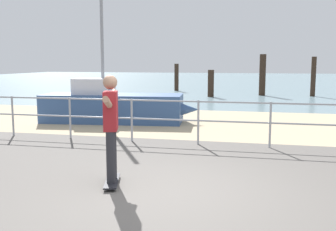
{
  "coord_description": "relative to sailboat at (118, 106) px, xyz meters",
  "views": [
    {
      "loc": [
        1.19,
        -5.37,
        1.94
      ],
      "look_at": [
        -0.51,
        2.0,
        0.9
      ],
      "focal_mm": 42.28,
      "sensor_mm": 36.0,
      "label": 1
    }
  ],
  "objects": [
    {
      "name": "ground_plane",
      "position": [
        3.18,
        -7.43,
        -0.52
      ],
      "size": [
        24.0,
        10.0,
        0.04
      ],
      "primitive_type": "cube",
      "color": "#605B56",
      "rests_on": "ground"
    },
    {
      "name": "groyne_post_1",
      "position": [
        1.81,
        9.62,
        0.22
      ],
      "size": [
        0.33,
        0.33,
        1.48
      ],
      "primitive_type": "cylinder",
      "color": "#332319",
      "rests_on": "ground"
    },
    {
      "name": "sea_surface",
      "position": [
        3.18,
        28.57,
        -0.52
      ],
      "size": [
        72.0,
        50.0,
        0.04
      ],
      "primitive_type": "cube",
      "color": "#75939E",
      "rests_on": "ground"
    },
    {
      "name": "skateboard",
      "position": [
        2.16,
        -6.13,
        -0.45
      ],
      "size": [
        0.41,
        0.82,
        0.08
      ],
      "color": "black",
      "rests_on": "ground"
    },
    {
      "name": "railing_fence",
      "position": [
        1.4,
        -2.83,
        0.18
      ],
      "size": [
        12.98,
        0.05,
        1.05
      ],
      "color": "#9EA0A5",
      "rests_on": "ground"
    },
    {
      "name": "sailboat",
      "position": [
        0.0,
        0.0,
        0.0
      ],
      "size": [
        5.04,
        1.88,
        4.53
      ],
      "color": "#335184",
      "rests_on": "ground"
    },
    {
      "name": "groyne_post_3",
      "position": [
        7.25,
        11.21,
        0.58
      ],
      "size": [
        0.27,
        0.27,
        2.19
      ],
      "primitive_type": "cylinder",
      "color": "#332319",
      "rests_on": "ground"
    },
    {
      "name": "groyne_post_0",
      "position": [
        -0.91,
        13.57,
        0.37
      ],
      "size": [
        0.28,
        0.28,
        1.78
      ],
      "primitive_type": "cylinder",
      "color": "#332319",
      "rests_on": "ground"
    },
    {
      "name": "skateboarder",
      "position": [
        2.16,
        -6.13,
        0.5
      ],
      "size": [
        0.48,
        1.42,
        1.65
      ],
      "color": "#26262B",
      "rests_on": "skateboard"
    },
    {
      "name": "beach_strip",
      "position": [
        3.18,
        0.57,
        -0.52
      ],
      "size": [
        24.0,
        6.0,
        0.04
      ],
      "primitive_type": "cube",
      "color": "tan",
      "rests_on": "ground"
    },
    {
      "name": "groyne_post_2",
      "position": [
        4.53,
        11.18,
        0.65
      ],
      "size": [
        0.36,
        0.36,
        2.33
      ],
      "primitive_type": "cylinder",
      "color": "#332319",
      "rests_on": "ground"
    }
  ]
}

